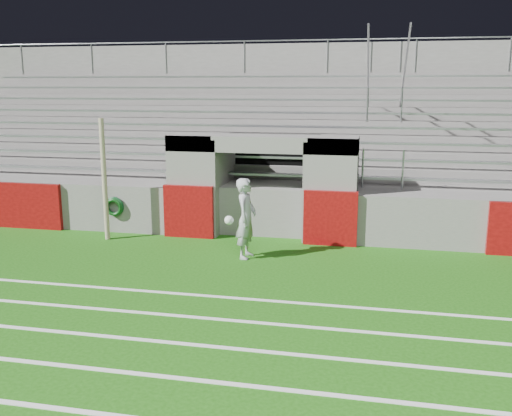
# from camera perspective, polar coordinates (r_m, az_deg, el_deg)

# --- Properties ---
(ground) EXTENTS (90.00, 90.00, 0.00)m
(ground) POSITION_cam_1_polar(r_m,az_deg,el_deg) (11.61, -2.83, -7.12)
(ground) COLOR #1A530D
(ground) RESTS_ON ground
(field_post) EXTENTS (0.12, 0.12, 3.05)m
(field_post) POSITION_cam_1_polar(r_m,az_deg,el_deg) (14.69, -14.92, 2.74)
(field_post) COLOR tan
(field_post) RESTS_ON ground
(stadium_structure) EXTENTS (26.00, 8.48, 5.42)m
(stadium_structure) POSITION_cam_1_polar(r_m,az_deg,el_deg) (18.91, 3.30, 5.05)
(stadium_structure) COLOR slate
(stadium_structure) RESTS_ON ground
(goalkeeper_with_ball) EXTENTS (0.70, 0.69, 1.82)m
(goalkeeper_with_ball) POSITION_cam_1_polar(r_m,az_deg,el_deg) (12.77, -1.02, -1.05)
(goalkeeper_with_ball) COLOR #A9ADB3
(goalkeeper_with_ball) RESTS_ON ground
(hose_coil) EXTENTS (0.52, 0.14, 0.52)m
(hose_coil) POSITION_cam_1_polar(r_m,az_deg,el_deg) (15.39, -14.00, 0.12)
(hose_coil) COLOR #0B3B19
(hose_coil) RESTS_ON ground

